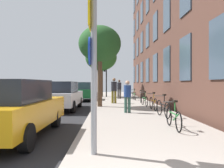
% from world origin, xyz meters
% --- Properties ---
extents(ground_plane, '(41.80, 41.80, 0.00)m').
position_xyz_m(ground_plane, '(-2.40, 15.00, 0.00)').
color(ground_plane, '#332D28').
extents(road_asphalt, '(7.00, 38.00, 0.01)m').
position_xyz_m(road_asphalt, '(-4.50, 15.00, 0.01)').
color(road_asphalt, '#232326').
rests_on(road_asphalt, ground).
extents(sidewalk, '(4.20, 38.00, 0.12)m').
position_xyz_m(sidewalk, '(1.10, 15.00, 0.06)').
color(sidewalk, '#9E9389').
rests_on(sidewalk, ground).
extents(sign_post, '(0.16, 0.60, 3.50)m').
position_xyz_m(sign_post, '(-0.47, 2.59, 2.07)').
color(sign_post, gray).
rests_on(sign_post, sidewalk).
extents(traffic_light, '(0.43, 0.24, 3.49)m').
position_xyz_m(traffic_light, '(-0.31, 21.43, 2.51)').
color(traffic_light, black).
rests_on(traffic_light, sidewalk).
extents(tree_near, '(2.58, 2.58, 4.92)m').
position_xyz_m(tree_near, '(-0.60, 11.68, 3.91)').
color(tree_near, brown).
rests_on(tree_near, sidewalk).
extents(tree_far, '(3.32, 3.32, 5.58)m').
position_xyz_m(tree_far, '(-0.77, 21.52, 4.25)').
color(tree_far, brown).
rests_on(tree_far, sidewalk).
extents(bicycle_0, '(0.42, 1.68, 0.90)m').
position_xyz_m(bicycle_0, '(1.89, 4.99, 0.47)').
color(bicycle_0, black).
rests_on(bicycle_0, sidewalk).
extents(bicycle_1, '(0.42, 1.66, 0.97)m').
position_xyz_m(bicycle_1, '(2.18, 7.39, 0.50)').
color(bicycle_1, black).
rests_on(bicycle_1, sidewalk).
extents(bicycle_2, '(0.42, 1.63, 0.95)m').
position_xyz_m(bicycle_2, '(2.27, 9.79, 0.49)').
color(bicycle_2, black).
rests_on(bicycle_2, sidewalk).
extents(bicycle_3, '(0.42, 1.60, 0.91)m').
position_xyz_m(bicycle_3, '(2.22, 12.19, 0.47)').
color(bicycle_3, black).
rests_on(bicycle_3, sidewalk).
extents(bicycle_4, '(0.46, 1.72, 0.93)m').
position_xyz_m(bicycle_4, '(2.36, 14.59, 0.48)').
color(bicycle_4, black).
rests_on(bicycle_4, sidewalk).
extents(bicycle_5, '(0.42, 1.63, 0.96)m').
position_xyz_m(bicycle_5, '(2.16, 16.99, 0.50)').
color(bicycle_5, black).
rests_on(bicycle_5, sidewalk).
extents(pedestrian_0, '(0.49, 0.49, 1.55)m').
position_xyz_m(pedestrian_0, '(0.81, 8.77, 1.00)').
color(pedestrian_0, '#33594C').
rests_on(pedestrian_0, sidewalk).
extents(pedestrian_1, '(0.53, 0.53, 1.80)m').
position_xyz_m(pedestrian_1, '(0.33, 13.86, 1.15)').
color(pedestrian_1, olive).
rests_on(pedestrian_1, sidewalk).
extents(pedestrian_2, '(0.54, 0.54, 1.75)m').
position_xyz_m(pedestrian_2, '(0.98, 18.62, 1.12)').
color(pedestrian_2, '#4C4742').
rests_on(pedestrian_2, sidewalk).
extents(car_0, '(1.91, 4.44, 1.62)m').
position_xyz_m(car_0, '(-2.78, 4.44, 0.84)').
color(car_0, orange).
rests_on(car_0, road_asphalt).
extents(car_1, '(1.89, 4.50, 1.62)m').
position_xyz_m(car_1, '(-2.75, 10.92, 0.84)').
color(car_1, silver).
rests_on(car_1, road_asphalt).
extents(car_2, '(1.93, 4.08, 1.62)m').
position_xyz_m(car_2, '(-2.25, 17.75, 0.84)').
color(car_2, '#19662D').
rests_on(car_2, road_asphalt).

